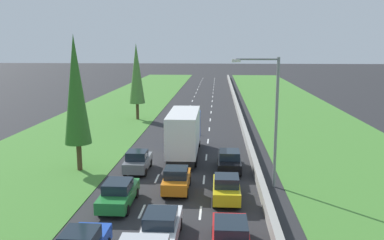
% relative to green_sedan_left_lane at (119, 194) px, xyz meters
% --- Properties ---
extents(ground_plane, '(300.00, 300.00, 0.00)m').
position_rel_green_sedan_left_lane_xyz_m(ground_plane, '(3.32, 38.28, -0.81)').
color(ground_plane, '#28282B').
rests_on(ground_plane, ground).
extents(grass_verge_left, '(14.00, 140.00, 0.04)m').
position_rel_green_sedan_left_lane_xyz_m(grass_verge_left, '(-9.33, 38.28, -0.79)').
color(grass_verge_left, '#478433').
rests_on(grass_verge_left, ground).
extents(grass_verge_right, '(14.00, 140.00, 0.04)m').
position_rel_green_sedan_left_lane_xyz_m(grass_verge_right, '(17.67, 38.28, -0.79)').
color(grass_verge_right, '#478433').
rests_on(grass_verge_right, ground).
extents(median_barrier, '(0.44, 120.00, 0.85)m').
position_rel_green_sedan_left_lane_xyz_m(median_barrier, '(9.02, 38.28, -0.39)').
color(median_barrier, '#9E9B93').
rests_on(median_barrier, ground).
extents(lane_markings, '(3.64, 116.00, 0.01)m').
position_rel_green_sedan_left_lane_xyz_m(lane_markings, '(3.32, 38.28, -0.81)').
color(lane_markings, white).
rests_on(lane_markings, ground).
extents(green_sedan_left_lane, '(1.82, 4.50, 1.64)m').
position_rel_green_sedan_left_lane_xyz_m(green_sedan_left_lane, '(0.00, 0.00, 0.00)').
color(green_sedan_left_lane, '#237A33').
rests_on(green_sedan_left_lane, ground).
extents(red_sedan_right_lane_second, '(1.82, 4.50, 1.64)m').
position_rel_green_sedan_left_lane_xyz_m(red_sedan_right_lane_second, '(6.70, -5.26, 0.00)').
color(red_sedan_right_lane_second, red).
rests_on(red_sedan_right_lane_second, ground).
extents(grey_hatchback_left_lane, '(1.74, 3.90, 1.72)m').
position_rel_green_sedan_left_lane_xyz_m(grey_hatchback_left_lane, '(-0.17, 6.90, 0.02)').
color(grey_hatchback_left_lane, slate).
rests_on(grey_hatchback_left_lane, ground).
extents(yellow_hatchback_right_lane, '(1.74, 3.90, 1.72)m').
position_rel_green_sedan_left_lane_xyz_m(yellow_hatchback_right_lane, '(6.63, 1.31, 0.02)').
color(yellow_hatchback_right_lane, yellow).
rests_on(yellow_hatchback_right_lane, ground).
extents(white_sedan_centre_lane, '(1.82, 4.50, 1.64)m').
position_rel_green_sedan_left_lane_xyz_m(white_sedan_centre_lane, '(3.25, -4.39, 0.00)').
color(white_sedan_centre_lane, white).
rests_on(white_sedan_centre_lane, ground).
extents(orange_hatchback_centre_lane, '(1.74, 3.90, 1.72)m').
position_rel_green_sedan_left_lane_xyz_m(orange_hatchback_centre_lane, '(3.30, 2.77, 0.02)').
color(orange_hatchback_centre_lane, orange).
rests_on(orange_hatchback_centre_lane, ground).
extents(white_box_truck_centre_lane, '(2.46, 9.40, 4.18)m').
position_rel_green_sedan_left_lane_xyz_m(white_box_truck_centre_lane, '(3.14, 11.33, 1.37)').
color(white_box_truck_centre_lane, black).
rests_on(white_box_truck_centre_lane, ground).
extents(black_sedan_right_lane, '(1.82, 4.50, 1.64)m').
position_rel_green_sedan_left_lane_xyz_m(black_sedan_right_lane, '(6.98, 7.62, 0.00)').
color(black_sedan_right_lane, black).
rests_on(black_sedan_right_lane, ground).
extents(poplar_tree_second, '(2.07, 2.07, 10.63)m').
position_rel_green_sedan_left_lane_xyz_m(poplar_tree_second, '(-4.82, 6.92, 5.55)').
color(poplar_tree_second, '#4C3823').
rests_on(poplar_tree_second, ground).
extents(poplar_tree_third, '(2.05, 2.05, 10.01)m').
position_rel_green_sedan_left_lane_xyz_m(poplar_tree_third, '(-4.56, 28.97, 5.24)').
color(poplar_tree_third, '#4C3823').
rests_on(poplar_tree_third, ground).
extents(street_light_mast, '(3.20, 0.28, 9.00)m').
position_rel_green_sedan_left_lane_xyz_m(street_light_mast, '(9.66, 4.09, 4.42)').
color(street_light_mast, gray).
rests_on(street_light_mast, ground).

